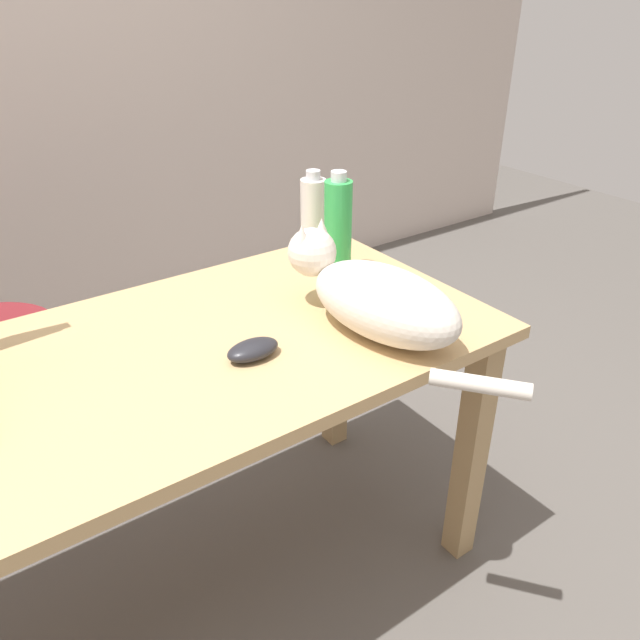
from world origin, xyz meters
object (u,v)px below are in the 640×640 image
Objects in this scene: water_bottle at (313,215)px; spray_bottle at (338,227)px; cat at (376,297)px; computer_mouse at (253,350)px.

spray_bottle is at bearing -100.10° from water_bottle.
water_bottle is at bearing 79.90° from spray_bottle.
spray_bottle reaches higher than cat.
computer_mouse is 0.42× the size of spray_bottle.
water_bottle reaches higher than computer_mouse.
spray_bottle reaches higher than water_bottle.
water_bottle reaches higher than cat.
spray_bottle reaches higher than computer_mouse.
cat is at bearing -12.22° from computer_mouse.
water_bottle is at bearing 42.77° from computer_mouse.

